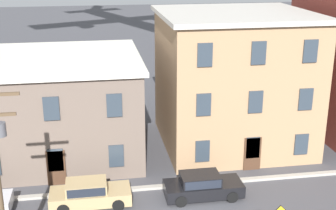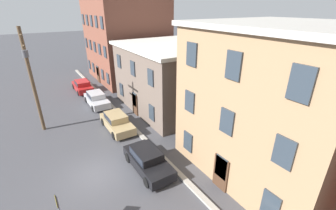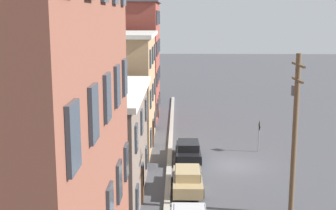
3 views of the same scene
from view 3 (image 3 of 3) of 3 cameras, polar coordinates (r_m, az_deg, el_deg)
name	(u,v)px [view 3 (image 3 of 3)]	position (r m, az deg, el deg)	size (l,w,h in m)	color
ground_plane	(231,165)	(34.80, 7.64, -7.27)	(200.00, 200.00, 0.00)	#424247
kerb_strip	(169,164)	(34.56, 0.16, -7.16)	(56.00, 0.36, 0.16)	#9E998E
apartment_midblock	(56,146)	(27.89, -13.53, -4.84)	(11.19, 10.43, 6.72)	#66564C
apartment_far	(96,90)	(39.15, -8.72, 1.85)	(10.26, 9.79, 9.41)	#9E7A56
apartment_annex	(107,59)	(50.06, -7.44, 5.53)	(9.61, 11.29, 12.36)	brown
car_tan	(188,179)	(29.59, 2.40, -8.96)	(4.40, 1.92, 1.43)	tan
car_black	(188,150)	(35.60, 2.49, -5.50)	(4.40, 1.92, 1.43)	black
caution_sign	(259,131)	(38.02, 11.05, -3.17)	(0.85, 0.08, 2.56)	slate
utility_pole	(295,126)	(25.91, 15.22, -2.46)	(2.40, 0.44, 8.85)	brown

